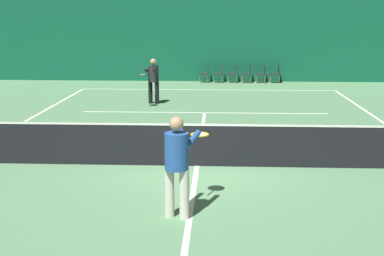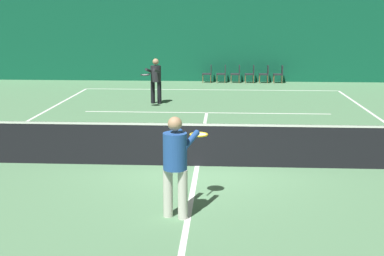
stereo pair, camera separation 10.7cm
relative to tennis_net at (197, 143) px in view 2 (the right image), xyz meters
name	(u,v)px [view 2 (the right image)]	position (x,y,z in m)	size (l,w,h in m)	color
ground_plane	(197,166)	(0.00, 0.00, -0.51)	(60.00, 60.00, 0.00)	#56845B
backdrop_curtain	(213,38)	(0.00, 14.95, 1.60)	(23.00, 0.12, 4.22)	#0F5138
court_line_baseline_far	(211,90)	(0.00, 11.90, -0.51)	(11.00, 0.10, 0.00)	white
court_line_service_far	(207,113)	(0.00, 6.40, -0.51)	(8.25, 0.10, 0.00)	white
court_line_centre	(197,166)	(0.00, 0.00, -0.51)	(0.10, 12.80, 0.00)	white
tennis_net	(197,143)	(0.00, 0.00, 0.00)	(12.00, 0.10, 1.07)	black
player_near	(176,159)	(-0.19, -2.99, 0.47)	(0.79, 1.40, 1.68)	beige
player_far	(155,78)	(-1.94, 8.14, 0.45)	(0.70, 1.39, 1.65)	black
courtside_chair_0	(209,72)	(-0.17, 14.40, -0.03)	(0.44, 0.44, 0.84)	brown
courtside_chair_1	(223,73)	(0.50, 14.40, -0.03)	(0.44, 0.44, 0.84)	brown
courtside_chair_2	(237,73)	(1.18, 14.40, -0.03)	(0.44, 0.44, 0.84)	brown
courtside_chair_3	(251,73)	(1.86, 14.40, -0.03)	(0.44, 0.44, 0.84)	brown
courtside_chair_4	(265,73)	(2.54, 14.40, -0.03)	(0.44, 0.44, 0.84)	brown
courtside_chair_5	(280,73)	(3.21, 14.40, -0.03)	(0.44, 0.44, 0.84)	brown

